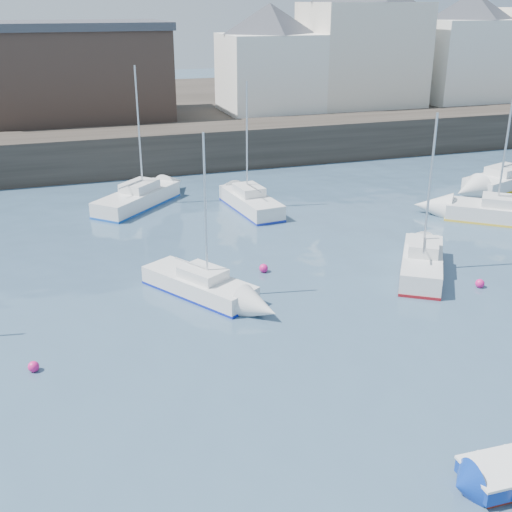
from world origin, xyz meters
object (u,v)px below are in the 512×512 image
object	(u,v)px
sailboat_d	(508,213)
sailboat_g	(507,179)
buoy_far	(264,272)
sailboat_h	(137,198)
sailboat_b	(199,284)
buoy_mid	(479,287)
sailboat_f	(251,202)
buoy_near	(34,371)
sailboat_c	(422,263)

from	to	relation	value
sailboat_d	sailboat_g	bearing A→B (deg)	52.12
sailboat_d	buoy_far	world-z (taller)	sailboat_d
sailboat_h	sailboat_b	bearing A→B (deg)	-87.43
buoy_mid	sailboat_h	bearing A→B (deg)	126.78
sailboat_f	sailboat_h	xyz separation A→B (m)	(-6.43, 2.88, 0.01)
sailboat_b	buoy_near	xyz separation A→B (m)	(-6.91, -4.31, -0.46)
sailboat_d	sailboat_f	xyz separation A→B (m)	(-13.37, 6.80, -0.00)
buoy_mid	sailboat_c	bearing A→B (deg)	127.78
sailboat_c	sailboat_g	size ratio (longest dim) A/B	0.80
sailboat_d	buoy_far	xyz separation A→B (m)	(-15.74, -2.56, -0.54)
sailboat_b	sailboat_d	distance (m)	19.59
sailboat_c	buoy_far	world-z (taller)	sailboat_c
sailboat_c	sailboat_h	size ratio (longest dim) A/B	0.88
sailboat_g	buoy_mid	xyz separation A→B (m)	(-12.16, -13.64, -0.52)
sailboat_c	buoy_far	size ratio (longest dim) A/B	17.61
sailboat_f	buoy_mid	world-z (taller)	sailboat_f
sailboat_d	sailboat_g	world-z (taller)	sailboat_g
sailboat_d	buoy_near	distance (m)	27.38
sailboat_h	buoy_mid	size ratio (longest dim) A/B	20.90
sailboat_d	sailboat_h	world-z (taller)	sailboat_d
sailboat_g	buoy_far	size ratio (longest dim) A/B	21.95
sailboat_c	sailboat_b	bearing A→B (deg)	173.96
sailboat_f	sailboat_b	bearing A→B (deg)	-118.35
sailboat_d	buoy_far	size ratio (longest dim) A/B	21.10
sailboat_d	buoy_near	world-z (taller)	sailboat_d
buoy_near	sailboat_h	bearing A→B (deg)	70.70
sailboat_b	sailboat_g	size ratio (longest dim) A/B	0.77
sailboat_d	sailboat_h	bearing A→B (deg)	153.94
sailboat_b	buoy_near	distance (m)	8.16
sailboat_b	buoy_far	size ratio (longest dim) A/B	16.98
sailboat_g	sailboat_h	world-z (taller)	sailboat_g
sailboat_d	buoy_far	distance (m)	15.96
buoy_far	buoy_mid	bearing A→B (deg)	-28.52
sailboat_b	sailboat_d	world-z (taller)	sailboat_d
sailboat_f	sailboat_g	size ratio (longest dim) A/B	0.83
sailboat_f	sailboat_h	size ratio (longest dim) A/B	0.90
sailboat_b	buoy_near	bearing A→B (deg)	-148.01
sailboat_h	buoy_near	xyz separation A→B (m)	(-6.29, -17.98, -0.55)
sailboat_c	buoy_mid	distance (m)	2.76
buoy_near	buoy_far	bearing A→B (deg)	29.03
sailboat_c	sailboat_f	xyz separation A→B (m)	(-4.54, 11.88, -0.03)
sailboat_b	buoy_mid	xyz separation A→B (m)	(12.02, -3.23, -0.46)
sailboat_d	sailboat_f	distance (m)	14.99
sailboat_g	buoy_mid	size ratio (longest dim) A/B	22.85
buoy_near	buoy_mid	xyz separation A→B (m)	(18.92, 1.08, 0.00)
buoy_near	buoy_far	world-z (taller)	buoy_far
sailboat_b	buoy_far	bearing A→B (deg)	22.56
sailboat_b	sailboat_d	size ratio (longest dim) A/B	0.80
sailboat_g	sailboat_b	bearing A→B (deg)	-156.72
sailboat_b	buoy_far	distance (m)	3.75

